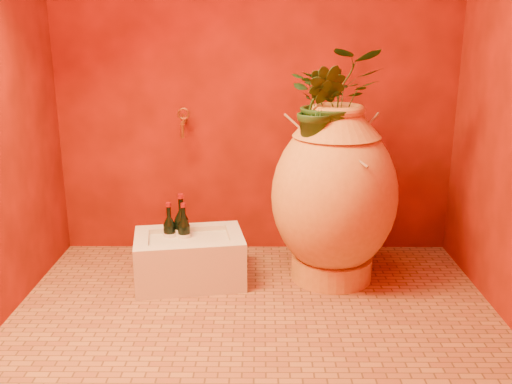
{
  "coord_description": "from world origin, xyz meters",
  "views": [
    {
      "loc": [
        0.02,
        -2.57,
        1.41
      ],
      "look_at": [
        0.0,
        0.35,
        0.57
      ],
      "focal_mm": 40.0,
      "sensor_mm": 36.0,
      "label": 1
    }
  ],
  "objects_px": {
    "stone_basin": "(190,259)",
    "wine_bottle_b": "(170,235)",
    "wine_bottle_c": "(184,236)",
    "wall_tap": "(183,121)",
    "amphora": "(334,195)",
    "wine_bottle_a": "(182,231)"
  },
  "relations": [
    {
      "from": "wine_bottle_a",
      "to": "wine_bottle_c",
      "type": "distance_m",
      "value": 0.04
    },
    {
      "from": "stone_basin",
      "to": "amphora",
      "type": "bearing_deg",
      "value": 4.08
    },
    {
      "from": "amphora",
      "to": "wall_tap",
      "type": "xyz_separation_m",
      "value": [
        -0.89,
        0.39,
        0.36
      ]
    },
    {
      "from": "wall_tap",
      "to": "wine_bottle_b",
      "type": "bearing_deg",
      "value": -96.93
    },
    {
      "from": "wine_bottle_b",
      "to": "amphora",
      "type": "bearing_deg",
      "value": 0.07
    },
    {
      "from": "amphora",
      "to": "wine_bottle_b",
      "type": "xyz_separation_m",
      "value": [
        -0.94,
        -0.0,
        -0.24
      ]
    },
    {
      "from": "stone_basin",
      "to": "wine_bottle_c",
      "type": "bearing_deg",
      "value": 126.45
    },
    {
      "from": "wall_tap",
      "to": "stone_basin",
      "type": "bearing_deg",
      "value": -81.38
    },
    {
      "from": "wine_bottle_a",
      "to": "wall_tap",
      "type": "distance_m",
      "value": 0.69
    },
    {
      "from": "wall_tap",
      "to": "wine_bottle_a",
      "type": "bearing_deg",
      "value": -87.09
    },
    {
      "from": "stone_basin",
      "to": "wine_bottle_b",
      "type": "relative_size",
      "value": 2.22
    },
    {
      "from": "wine_bottle_a",
      "to": "wall_tap",
      "type": "bearing_deg",
      "value": 92.91
    },
    {
      "from": "wine_bottle_a",
      "to": "wine_bottle_c",
      "type": "relative_size",
      "value": 1.14
    },
    {
      "from": "stone_basin",
      "to": "wall_tap",
      "type": "bearing_deg",
      "value": 98.62
    },
    {
      "from": "wine_bottle_b",
      "to": "wine_bottle_c",
      "type": "height_order",
      "value": "wine_bottle_c"
    },
    {
      "from": "stone_basin",
      "to": "wine_bottle_b",
      "type": "distance_m",
      "value": 0.18
    },
    {
      "from": "amphora",
      "to": "wine_bottle_a",
      "type": "distance_m",
      "value": 0.9
    },
    {
      "from": "wall_tap",
      "to": "amphora",
      "type": "bearing_deg",
      "value": -23.9
    },
    {
      "from": "amphora",
      "to": "stone_basin",
      "type": "height_order",
      "value": "amphora"
    },
    {
      "from": "wine_bottle_c",
      "to": "wall_tap",
      "type": "distance_m",
      "value": 0.72
    },
    {
      "from": "wine_bottle_a",
      "to": "wall_tap",
      "type": "relative_size",
      "value": 1.98
    },
    {
      "from": "amphora",
      "to": "wine_bottle_c",
      "type": "bearing_deg",
      "value": -178.96
    }
  ]
}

